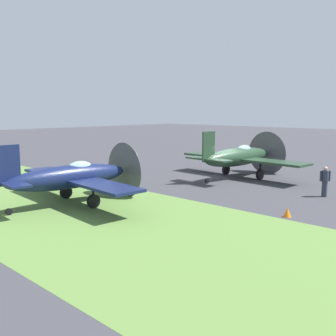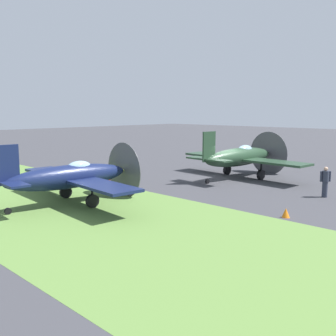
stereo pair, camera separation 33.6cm
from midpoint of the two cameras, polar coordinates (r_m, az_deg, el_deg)
The scene contains 7 objects.
ground_plane at distance 28.02m, azimuth 7.86°, elevation -1.69°, with size 160.00×160.00×0.00m, color #38383D.
grass_verge at distance 19.95m, azimuth -12.74°, elevation -5.95°, with size 120.00×11.00×0.01m, color #567A38.
airplane_lead at distance 28.93m, azimuth 10.83°, elevation 1.60°, with size 10.21×8.07×3.63m.
airplane_wingman at distance 21.06m, azimuth -13.33°, elevation -1.21°, with size 9.69×7.67×3.44m.
ground_crew_chief at distance 23.86m, azimuth 22.20°, elevation -1.79°, with size 0.45×0.50×1.73m.
fuel_drum at distance 28.03m, azimuth -8.27°, elevation -0.76°, with size 0.60×0.60×0.90m, color maroon.
runway_marker_cone at distance 18.95m, azimuth 17.20°, elevation -6.21°, with size 0.36×0.36×0.44m, color orange.
Camera 2 is at (16.36, -22.19, 4.89)m, focal length 42.06 mm.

